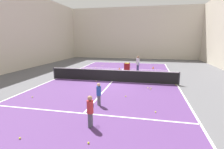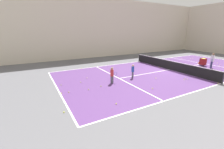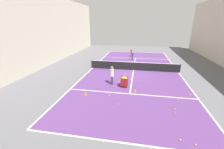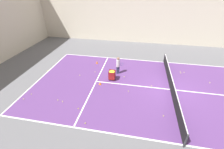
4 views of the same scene
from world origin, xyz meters
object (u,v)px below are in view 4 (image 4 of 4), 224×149
Objects in this scene: coach_at_net at (118,64)px; ball_cart at (112,74)px; training_cone_1 at (97,62)px; tennis_net at (171,84)px; training_cone_0 at (100,83)px.

ball_cart is at bearing -125.18° from coach_at_net.
training_cone_1 is at bearing 38.10° from ball_cart.
coach_at_net is 1.90× the size of ball_cart.
tennis_net is 11.59× the size of ball_cart.
training_cone_1 is (3.35, 7.12, -0.35)m from tennis_net.
coach_at_net is at bearing -17.41° from ball_cart.
coach_at_net reaches higher than ball_cart.
coach_at_net is (1.74, 4.59, 0.46)m from tennis_net.
training_cone_0 is (-0.96, 0.85, -0.50)m from ball_cart.
coach_at_net reaches higher than training_cone_0.
training_cone_1 is (2.77, 2.17, -0.47)m from ball_cart.
training_cone_0 is 0.77× the size of training_cone_1.
tennis_net is at bearing -115.19° from training_cone_1.
training_cone_1 reaches higher than training_cone_0.
ball_cart is 3.55m from training_cone_1.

